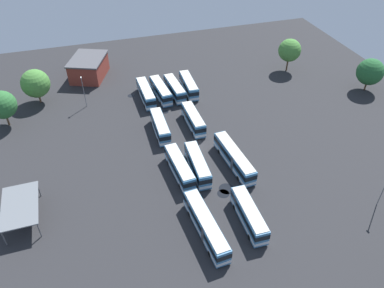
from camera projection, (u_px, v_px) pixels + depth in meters
The scene contains 23 objects.
ground_plane at pixel (195, 147), 78.55m from camera, with size 121.68×121.68×0.00m, color #28282B.
bus_row0_slot1 at pixel (249, 215), 61.72m from camera, with size 10.82×2.72×3.52m.
bus_row0_slot3 at pixel (206, 226), 59.93m from camera, with size 13.98×3.56×3.52m.
bus_row1_slot0 at pixel (234, 158), 73.02m from camera, with size 13.98×3.52×3.52m.
bus_row1_slot2 at pixel (198, 165), 71.48m from camera, with size 11.01×2.89×3.52m.
bus_row1_slot3 at pixel (179, 167), 70.86m from camera, with size 11.37×3.25×3.52m.
bus_row2_slot1 at pixel (193, 119), 83.37m from camera, with size 10.61×2.65×3.52m.
bus_row2_slot3 at pixel (160, 126), 81.28m from camera, with size 10.58×2.71×3.52m.
bus_row3_slot0 at pixel (189, 85), 95.24m from camera, with size 10.91×2.90×3.52m.
bus_row3_slot1 at pixel (175, 89), 93.93m from camera, with size 10.83×3.16×3.52m.
bus_row3_slot2 at pixel (161, 91), 93.17m from camera, with size 11.22×3.37×3.52m.
bus_row3_slot3 at pixel (146, 93), 92.20m from camera, with size 11.57×2.73×3.52m.
depot_building at pixel (89, 67), 101.03m from camera, with size 13.74×12.13×5.50m.
maintenance_shelter at pixel (20, 206), 61.45m from camera, with size 10.16×6.00×3.42m.
lamp_post_mid_lot at pixel (84, 91), 88.26m from camera, with size 0.56×0.28×7.94m.
tree_south_edge at pixel (290, 50), 101.91m from camera, with size 6.13×6.13×9.10m.
tree_north_edge at pixel (370, 72), 93.94m from camera, with size 6.66×6.66×8.51m.
tree_west_edge at pixel (2, 105), 81.52m from camera, with size 6.20×6.20×8.49m.
tree_northwest at pixel (35, 84), 89.25m from camera, with size 6.78×6.78×8.59m.
puddle_front_lane at pixel (223, 194), 68.04m from camera, with size 2.26×2.26×0.01m, color black.
puddle_near_shelter at pixel (226, 189), 69.02m from camera, with size 2.84×2.84×0.01m, color black.
puddle_back_corner at pixel (131, 96), 94.86m from camera, with size 1.85×1.85×0.01m, color black.
puddle_centre_drain at pixel (165, 112), 89.06m from camera, with size 1.64×1.64×0.01m, color black.
Camera 1 is at (-58.15, 18.71, 49.39)m, focal length 35.06 mm.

